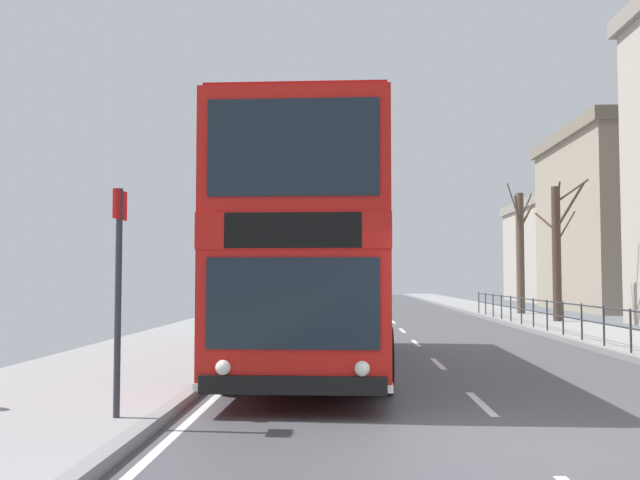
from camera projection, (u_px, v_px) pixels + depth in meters
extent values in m
cube|color=#4B4B50|center=(526.00, 448.00, 7.72)|extent=(8.40, 140.00, 0.06)
cube|color=silver|center=(481.00, 403.00, 10.32)|extent=(0.12, 2.00, 0.00)
cube|color=silver|center=(438.00, 364.00, 15.11)|extent=(0.12, 2.00, 0.00)
cube|color=silver|center=(416.00, 343.00, 19.90)|extent=(0.12, 2.00, 0.00)
cube|color=silver|center=(402.00, 330.00, 24.69)|extent=(0.12, 2.00, 0.00)
cube|color=silver|center=(393.00, 322.00, 29.48)|extent=(0.12, 2.00, 0.00)
cube|color=silver|center=(387.00, 316.00, 34.27)|extent=(0.12, 2.00, 0.00)
cube|color=silver|center=(382.00, 311.00, 39.06)|extent=(0.12, 2.00, 0.00)
cube|color=silver|center=(378.00, 308.00, 43.85)|extent=(0.12, 2.00, 0.00)
cube|color=silver|center=(375.00, 305.00, 48.64)|extent=(0.12, 2.00, 0.00)
cube|color=silver|center=(372.00, 302.00, 53.43)|extent=(0.12, 2.00, 0.00)
cube|color=silver|center=(370.00, 300.00, 58.22)|extent=(0.12, 2.00, 0.00)
cube|color=silver|center=(166.00, 442.00, 7.87)|extent=(0.12, 133.00, 0.00)
cube|color=gray|center=(135.00, 436.00, 7.88)|extent=(0.20, 140.00, 0.14)
cube|color=red|center=(319.00, 305.00, 14.62)|extent=(2.81, 11.05, 1.85)
cube|color=red|center=(319.00, 248.00, 14.68)|extent=(2.83, 11.10, 0.48)
cube|color=red|center=(319.00, 196.00, 14.74)|extent=(2.81, 11.05, 1.69)
cube|color=#A91511|center=(319.00, 154.00, 14.79)|extent=(2.73, 10.71, 0.08)
cube|color=#19232D|center=(292.00, 303.00, 9.14)|extent=(2.25, 0.08, 1.18)
cube|color=black|center=(293.00, 230.00, 9.19)|extent=(1.79, 0.07, 0.46)
cube|color=#19232D|center=(293.00, 147.00, 9.25)|extent=(2.25, 0.08, 1.28)
cube|color=black|center=(292.00, 385.00, 9.08)|extent=(2.43, 0.14, 0.24)
cube|color=white|center=(319.00, 347.00, 14.58)|extent=(2.84, 11.10, 0.10)
cube|color=#19232D|center=(381.00, 292.00, 14.83)|extent=(0.22, 8.57, 0.96)
cube|color=#19232D|center=(381.00, 191.00, 14.67)|extent=(0.26, 9.89, 1.01)
cube|color=#19232D|center=(259.00, 292.00, 14.99)|extent=(0.22, 8.57, 0.96)
cube|color=#19232D|center=(257.00, 192.00, 14.82)|extent=(0.26, 9.89, 1.01)
sphere|color=white|center=(362.00, 369.00, 9.03)|extent=(0.20, 0.20, 0.20)
sphere|color=white|center=(223.00, 368.00, 9.14)|extent=(0.20, 0.20, 0.20)
cube|color=#19232D|center=(389.00, 324.00, 10.41)|extent=(0.04, 0.90, 1.59)
cylinder|color=black|center=(384.00, 360.00, 11.22)|extent=(0.32, 1.05, 1.04)
cylinder|color=black|center=(230.00, 359.00, 11.37)|extent=(0.32, 1.05, 1.04)
cylinder|color=black|center=(376.00, 329.00, 18.09)|extent=(0.32, 1.05, 1.04)
cylinder|color=black|center=(280.00, 329.00, 18.24)|extent=(0.32, 1.05, 1.04)
cylinder|color=#2D3338|center=(631.00, 331.00, 15.99)|extent=(0.05, 0.05, 0.99)
cylinder|color=#2D3338|center=(604.00, 326.00, 17.65)|extent=(0.05, 0.05, 0.99)
cylinder|color=#2D3338|center=(582.00, 322.00, 19.32)|extent=(0.05, 0.05, 0.99)
cylinder|color=#2D3338|center=(563.00, 318.00, 20.98)|extent=(0.05, 0.05, 0.99)
cylinder|color=#2D3338|center=(547.00, 315.00, 22.64)|extent=(0.05, 0.05, 0.99)
cylinder|color=#2D3338|center=(533.00, 313.00, 24.31)|extent=(0.05, 0.05, 0.99)
cylinder|color=#2D3338|center=(521.00, 311.00, 25.97)|extent=(0.05, 0.05, 0.99)
cylinder|color=#2D3338|center=(511.00, 309.00, 27.63)|extent=(0.05, 0.05, 0.99)
cylinder|color=#2D3338|center=(501.00, 307.00, 29.29)|extent=(0.05, 0.05, 0.99)
cylinder|color=#2D3338|center=(493.00, 305.00, 30.96)|extent=(0.05, 0.05, 0.99)
cylinder|color=#2D3338|center=(486.00, 304.00, 32.62)|extent=(0.05, 0.05, 0.99)
cylinder|color=#2D3338|center=(479.00, 303.00, 34.28)|extent=(0.05, 0.05, 0.99)
cylinder|color=#2D3338|center=(572.00, 304.00, 20.17)|extent=(0.04, 28.33, 0.04)
cylinder|color=#2D3338|center=(572.00, 318.00, 20.15)|extent=(0.04, 28.33, 0.04)
cylinder|color=#2D2D33|center=(118.00, 302.00, 8.64)|extent=(0.08, 0.08, 2.78)
cube|color=red|center=(120.00, 205.00, 8.72)|extent=(0.04, 0.44, 0.36)
cylinder|color=brown|center=(520.00, 253.00, 33.99)|extent=(0.38, 0.38, 5.76)
cylinder|color=brown|center=(517.00, 213.00, 33.30)|extent=(0.71, 1.71, 1.53)
cylinder|color=brown|center=(526.00, 217.00, 34.27)|extent=(0.84, 0.53, 1.27)
cylinder|color=brown|center=(514.00, 203.00, 33.43)|extent=(0.96, 1.48, 1.69)
cylinder|color=brown|center=(525.00, 208.00, 33.06)|extent=(0.10, 2.11, 1.19)
cylinder|color=#423328|center=(557.00, 254.00, 27.95)|extent=(0.34, 0.34, 5.29)
cylinder|color=#423328|center=(566.00, 227.00, 28.15)|extent=(0.92, 0.41, 1.35)
cylinder|color=#423328|center=(570.00, 207.00, 27.37)|extent=(0.80, 1.43, 1.72)
cylinder|color=#423328|center=(572.00, 191.00, 27.78)|extent=(1.18, 0.63, 0.90)
cylinder|color=#423328|center=(546.00, 222.00, 28.56)|extent=(0.60, 1.16, 0.87)
cylinder|color=#423328|center=(558.00, 197.00, 27.68)|extent=(0.14, 0.85, 1.15)
cube|color=#B2A899|center=(582.00, 256.00, 54.79)|extent=(9.51, 11.63, 7.08)
cube|color=gray|center=(581.00, 206.00, 55.00)|extent=(9.89, 12.09, 0.70)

